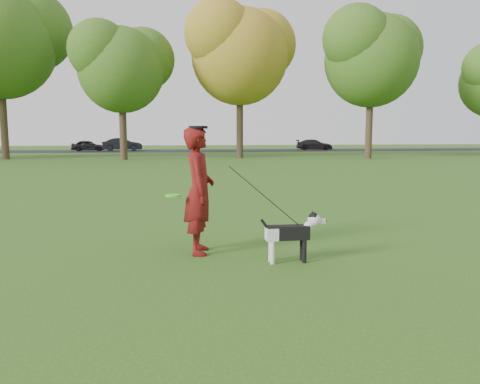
{
  "coord_description": "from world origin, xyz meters",
  "views": [
    {
      "loc": [
        -0.56,
        -6.71,
        1.84
      ],
      "look_at": [
        0.39,
        0.17,
        0.95
      ],
      "focal_mm": 35.0,
      "sensor_mm": 36.0,
      "label": 1
    }
  ],
  "objects": [
    {
      "name": "road",
      "position": [
        0.0,
        40.0,
        0.01
      ],
      "size": [
        120.0,
        7.0,
        0.02
      ],
      "primitive_type": "cube",
      "color": "black",
      "rests_on": "ground"
    },
    {
      "name": "tree_row",
      "position": [
        -1.43,
        26.07,
        7.41
      ],
      "size": [
        51.74,
        8.86,
        12.01
      ],
      "color": "#38281C",
      "rests_on": "ground"
    },
    {
      "name": "ground",
      "position": [
        0.0,
        0.0,
        0.0
      ],
      "size": [
        120.0,
        120.0,
        0.0
      ],
      "primitive_type": "plane",
      "color": "#285116",
      "rests_on": "ground"
    },
    {
      "name": "car_left",
      "position": [
        -8.88,
        40.0,
        0.55
      ],
      "size": [
        3.17,
        1.41,
        1.06
      ],
      "primitive_type": "imported",
      "rotation": [
        0.0,
        0.0,
        1.62
      ],
      "color": "black",
      "rests_on": "road"
    },
    {
      "name": "car_mid",
      "position": [
        -5.66,
        40.0,
        0.65
      ],
      "size": [
        3.88,
        1.55,
        1.25
      ],
      "primitive_type": "imported",
      "rotation": [
        0.0,
        0.0,
        1.63
      ],
      "color": "black",
      "rests_on": "road"
    },
    {
      "name": "man_held_items",
      "position": [
        0.71,
        -0.06,
        0.92
      ],
      "size": [
        1.93,
        0.83,
        1.44
      ],
      "color": "#43F11E",
      "rests_on": "ground"
    },
    {
      "name": "man",
      "position": [
        -0.22,
        0.31,
        0.96
      ],
      "size": [
        0.51,
        0.73,
        1.92
      ],
      "primitive_type": "imported",
      "rotation": [
        0.0,
        0.0,
        1.5
      ],
      "color": "#520B0B",
      "rests_on": "ground"
    },
    {
      "name": "car_right",
      "position": [
        13.58,
        40.0,
        0.56
      ],
      "size": [
        3.9,
        2.09,
        1.08
      ],
      "primitive_type": "imported",
      "rotation": [
        0.0,
        0.0,
        1.41
      ],
      "color": "black",
      "rests_on": "road"
    },
    {
      "name": "dog",
      "position": [
        1.07,
        -0.38,
        0.45
      ],
      "size": [
        0.96,
        0.19,
        0.73
      ],
      "color": "black",
      "rests_on": "ground"
    }
  ]
}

